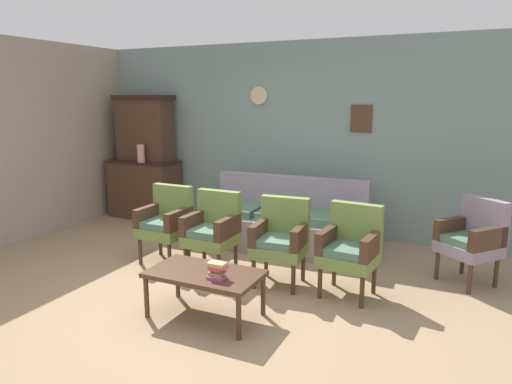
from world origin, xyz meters
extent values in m
plane|color=#997A5B|center=(0.00, 0.00, 0.00)|extent=(7.68, 7.68, 0.00)
cube|color=gray|center=(0.00, 2.63, 1.35)|extent=(6.40, 0.06, 2.70)
cube|color=#472D1E|center=(0.90, 2.58, 1.65)|extent=(0.28, 0.02, 0.36)
cylinder|color=beige|center=(-0.60, 2.58, 1.95)|extent=(0.26, 0.03, 0.26)
cube|color=#472D1E|center=(-2.50, 2.25, 0.45)|extent=(1.10, 0.52, 0.90)
cube|color=black|center=(-2.50, 2.25, 0.92)|extent=(1.16, 0.55, 0.03)
cube|color=#472D1E|center=(-2.50, 2.33, 1.41)|extent=(0.90, 0.36, 0.95)
cube|color=black|center=(-2.50, 2.33, 1.92)|extent=(0.99, 0.38, 0.08)
cylinder|color=tan|center=(-2.39, 2.07, 1.07)|extent=(0.12, 0.12, 0.28)
cube|color=gray|center=(0.15, 1.70, 0.21)|extent=(2.09, 0.86, 0.42)
cube|color=gray|center=(0.14, 2.02, 0.66)|extent=(2.07, 0.22, 0.48)
cube|color=gray|center=(1.10, 1.73, 0.54)|extent=(0.18, 0.80, 0.24)
cube|color=gray|center=(-0.81, 1.67, 0.54)|extent=(0.18, 0.80, 0.24)
cube|color=#4C705B|center=(0.76, 1.68, 0.47)|extent=(0.56, 0.58, 0.10)
cube|color=#4C705B|center=(0.15, 1.66, 0.47)|extent=(0.56, 0.58, 0.10)
cube|color=#4C705B|center=(-0.46, 1.64, 0.47)|extent=(0.56, 0.58, 0.10)
cube|color=olive|center=(-0.94, 0.64, 0.38)|extent=(0.53, 0.49, 0.12)
cube|color=#4C705B|center=(-0.94, 0.62, 0.47)|extent=(0.45, 0.42, 0.10)
cube|color=olive|center=(-0.93, 0.84, 0.67)|extent=(0.52, 0.11, 0.46)
cube|color=#472D1E|center=(-0.72, 0.63, 0.55)|extent=(0.09, 0.48, 0.22)
cube|color=#472D1E|center=(-1.16, 0.64, 0.55)|extent=(0.09, 0.48, 0.22)
cylinder|color=#472D1E|center=(-0.73, 0.44, 0.16)|extent=(0.04, 0.04, 0.32)
cylinder|color=#472D1E|center=(-1.15, 0.45, 0.16)|extent=(0.04, 0.04, 0.32)
cylinder|color=#472D1E|center=(-0.72, 0.82, 0.16)|extent=(0.04, 0.04, 0.32)
cylinder|color=#472D1E|center=(-1.14, 0.83, 0.16)|extent=(0.04, 0.04, 0.32)
cube|color=olive|center=(-0.27, 0.58, 0.38)|extent=(0.53, 0.49, 0.12)
cube|color=#4C705B|center=(-0.27, 0.56, 0.47)|extent=(0.45, 0.41, 0.10)
cube|color=olive|center=(-0.27, 0.78, 0.67)|extent=(0.52, 0.11, 0.46)
cube|color=#472D1E|center=(-0.05, 0.58, 0.55)|extent=(0.09, 0.48, 0.22)
cube|color=#472D1E|center=(-0.49, 0.59, 0.55)|extent=(0.09, 0.48, 0.22)
cylinder|color=#472D1E|center=(-0.06, 0.39, 0.16)|extent=(0.04, 0.04, 0.32)
cylinder|color=#472D1E|center=(-0.48, 0.40, 0.16)|extent=(0.04, 0.04, 0.32)
cylinder|color=#472D1E|center=(-0.06, 0.77, 0.16)|extent=(0.04, 0.04, 0.32)
cylinder|color=#472D1E|center=(-0.48, 0.78, 0.16)|extent=(0.04, 0.04, 0.32)
cube|color=olive|center=(0.55, 0.59, 0.38)|extent=(0.56, 0.52, 0.12)
cube|color=#4C705B|center=(0.55, 0.57, 0.47)|extent=(0.47, 0.44, 0.10)
cube|color=olive|center=(0.53, 0.79, 0.67)|extent=(0.53, 0.14, 0.46)
cube|color=#472D1E|center=(0.77, 0.60, 0.55)|extent=(0.12, 0.48, 0.22)
cube|color=#472D1E|center=(0.33, 0.57, 0.55)|extent=(0.12, 0.48, 0.22)
cylinder|color=#472D1E|center=(0.77, 0.41, 0.16)|extent=(0.04, 0.04, 0.32)
cylinder|color=#472D1E|center=(0.36, 0.38, 0.16)|extent=(0.04, 0.04, 0.32)
cylinder|color=#472D1E|center=(0.74, 0.79, 0.16)|extent=(0.04, 0.04, 0.32)
cylinder|color=#472D1E|center=(0.33, 0.76, 0.16)|extent=(0.04, 0.04, 0.32)
cube|color=olive|center=(1.27, 0.61, 0.38)|extent=(0.56, 0.53, 0.12)
cube|color=#4C705B|center=(1.27, 0.59, 0.47)|extent=(0.48, 0.45, 0.10)
cube|color=olive|center=(1.29, 0.81, 0.67)|extent=(0.53, 0.15, 0.46)
cube|color=#472D1E|center=(1.49, 0.59, 0.55)|extent=(0.13, 0.49, 0.22)
cube|color=#472D1E|center=(1.05, 0.63, 0.55)|extent=(0.13, 0.49, 0.22)
cylinder|color=#472D1E|center=(1.46, 0.40, 0.16)|extent=(0.04, 0.04, 0.32)
cylinder|color=#472D1E|center=(1.04, 0.44, 0.16)|extent=(0.04, 0.04, 0.32)
cylinder|color=#472D1E|center=(1.50, 0.78, 0.16)|extent=(0.04, 0.04, 0.32)
cylinder|color=#472D1E|center=(1.08, 0.82, 0.16)|extent=(0.04, 0.04, 0.32)
cube|color=gray|center=(2.32, 1.45, 0.38)|extent=(0.71, 0.70, 0.12)
cube|color=#4C705B|center=(2.31, 1.43, 0.47)|extent=(0.60, 0.60, 0.10)
cube|color=gray|center=(2.45, 1.60, 0.67)|extent=(0.46, 0.41, 0.46)
cube|color=#472D1E|center=(2.49, 1.31, 0.55)|extent=(0.37, 0.42, 0.22)
cube|color=#472D1E|center=(2.15, 1.59, 0.55)|extent=(0.37, 0.42, 0.22)
cylinder|color=#472D1E|center=(2.36, 1.17, 0.16)|extent=(0.04, 0.04, 0.32)
cylinder|color=#472D1E|center=(2.04, 1.44, 0.16)|extent=(0.04, 0.04, 0.32)
cylinder|color=#472D1E|center=(2.60, 1.46, 0.16)|extent=(0.04, 0.04, 0.32)
cylinder|color=#472D1E|center=(2.28, 1.73, 0.16)|extent=(0.04, 0.04, 0.32)
cube|color=#472D1E|center=(0.22, -0.35, 0.40)|extent=(1.00, 0.56, 0.04)
cylinder|color=#472D1E|center=(-0.24, -0.11, 0.19)|extent=(0.04, 0.04, 0.38)
cylinder|color=#472D1E|center=(0.68, -0.11, 0.19)|extent=(0.04, 0.04, 0.38)
cylinder|color=#472D1E|center=(-0.24, -0.59, 0.19)|extent=(0.04, 0.04, 0.38)
cylinder|color=#472D1E|center=(0.68, -0.59, 0.19)|extent=(0.04, 0.04, 0.38)
cube|color=#CC4891|center=(0.40, -0.45, 0.43)|extent=(0.14, 0.11, 0.02)
cube|color=#8E974E|center=(0.39, -0.43, 0.46)|extent=(0.12, 0.08, 0.03)
cube|color=#99486B|center=(0.40, -0.42, 0.48)|extent=(0.13, 0.07, 0.02)
cube|color=#D14844|center=(0.39, -0.44, 0.50)|extent=(0.11, 0.08, 0.02)
cube|color=#C84B55|center=(0.41, -0.44, 0.52)|extent=(0.16, 0.09, 0.02)
cube|color=tan|center=(0.40, -0.43, 0.55)|extent=(0.15, 0.10, 0.03)
camera|label=1|loc=(2.26, -3.63, 1.93)|focal=32.32mm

